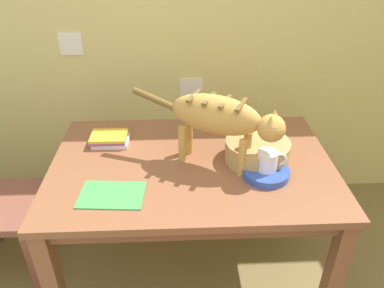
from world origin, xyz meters
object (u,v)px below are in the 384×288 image
cat (222,118)px  saucer_bowl (266,172)px  coffee_mug (268,161)px  book_stack (110,139)px  magazine (112,195)px  wicker_basket (257,150)px  dining_table (192,177)px

cat → saucer_bowl: bearing=90.0°
coffee_mug → book_stack: 0.80m
magazine → wicker_basket: 0.69m
cat → coffee_mug: bearing=90.4°
cat → magazine: cat is taller
book_stack → cat: bearing=-21.6°
saucer_bowl → cat: bearing=153.7°
cat → wicker_basket: size_ratio=2.18×
book_stack → wicker_basket: 0.74m
saucer_bowl → book_stack: book_stack is taller
coffee_mug → book_stack: coffee_mug is taller
dining_table → cat: bearing=-10.9°
magazine → cat: bearing=27.7°
coffee_mug → wicker_basket: 0.13m
cat → magazine: (-0.47, -0.21, -0.24)m
dining_table → cat: (0.13, -0.02, 0.33)m
saucer_bowl → book_stack: size_ratio=1.08×
dining_table → magazine: size_ratio=4.94×
coffee_mug → book_stack: bearing=157.2°
saucer_bowl → coffee_mug: 0.06m
dining_table → saucer_bowl: saucer_bowl is taller
coffee_mug → wicker_basket: (-0.02, 0.13, -0.03)m
saucer_bowl → coffee_mug: coffee_mug is taller
dining_table → wicker_basket: bearing=0.8°
dining_table → magazine: 0.42m
coffee_mug → dining_table: bearing=159.7°
wicker_basket → saucer_bowl: bearing=-82.1°
cat → saucer_bowl: size_ratio=3.12×
dining_table → saucer_bowl: bearing=-20.5°
dining_table → cat: 0.36m
book_stack → dining_table: bearing=-24.7°
book_stack → wicker_basket: bearing=-14.4°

